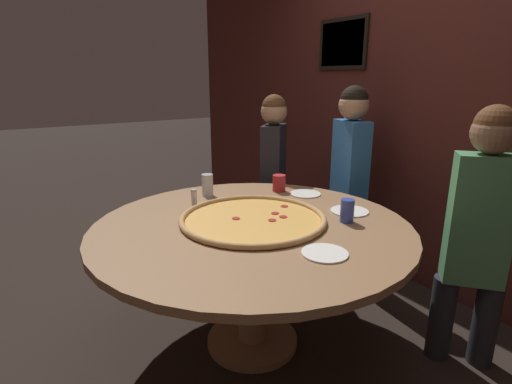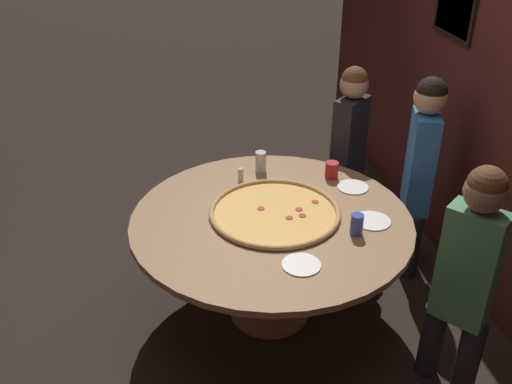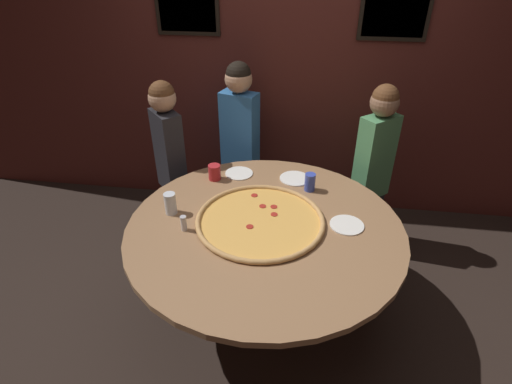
{
  "view_description": "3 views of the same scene",
  "coord_description": "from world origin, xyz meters",
  "px_view_note": "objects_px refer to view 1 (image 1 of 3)",
  "views": [
    {
      "loc": [
        1.67,
        -1.09,
        1.5
      ],
      "look_at": [
        0.06,
        -0.02,
        0.93
      ],
      "focal_mm": 28.0,
      "sensor_mm": 36.0,
      "label": 1
    },
    {
      "loc": [
        2.83,
        -0.59,
        2.56
      ],
      "look_at": [
        -0.05,
        -0.08,
        0.89
      ],
      "focal_mm": 40.0,
      "sensor_mm": 36.0,
      "label": 2
    },
    {
      "loc": [
        0.21,
        -1.94,
        2.21
      ],
      "look_at": [
        -0.06,
        0.04,
        0.95
      ],
      "focal_mm": 28.0,
      "sensor_mm": 36.0,
      "label": 3
    }
  ],
  "objects_px": {
    "diner_far_right": "(273,170)",
    "diner_side_right": "(349,172)",
    "dining_table": "(252,244)",
    "diner_far_left": "(479,226)",
    "white_plate_beside_cup": "(349,211)",
    "drink_cup_near_left": "(207,185)",
    "condiment_shaker": "(194,197)",
    "white_plate_far_back": "(305,194)",
    "drink_cup_centre_back": "(347,211)",
    "white_plate_near_front": "(325,253)",
    "drink_cup_by_shaker": "(279,183)",
    "giant_pizza": "(253,219)"
  },
  "relations": [
    {
      "from": "diner_far_right",
      "to": "diner_side_right",
      "type": "distance_m",
      "value": 0.61
    },
    {
      "from": "dining_table",
      "to": "diner_far_left",
      "type": "distance_m",
      "value": 1.15
    },
    {
      "from": "dining_table",
      "to": "white_plate_beside_cup",
      "type": "relative_size",
      "value": 7.73
    },
    {
      "from": "drink_cup_near_left",
      "to": "diner_side_right",
      "type": "height_order",
      "value": "diner_side_right"
    },
    {
      "from": "dining_table",
      "to": "condiment_shaker",
      "type": "distance_m",
      "value": 0.52
    },
    {
      "from": "drink_cup_near_left",
      "to": "condiment_shaker",
      "type": "relative_size",
      "value": 1.47
    },
    {
      "from": "white_plate_far_back",
      "to": "diner_side_right",
      "type": "distance_m",
      "value": 0.5
    },
    {
      "from": "white_plate_beside_cup",
      "to": "white_plate_far_back",
      "type": "xyz_separation_m",
      "value": [
        -0.41,
        0.02,
        0.0
      ]
    },
    {
      "from": "white_plate_beside_cup",
      "to": "diner_far_left",
      "type": "relative_size",
      "value": 0.16
    },
    {
      "from": "condiment_shaker",
      "to": "diner_far_right",
      "type": "height_order",
      "value": "diner_far_right"
    },
    {
      "from": "drink_cup_centre_back",
      "to": "white_plate_near_front",
      "type": "relative_size",
      "value": 0.61
    },
    {
      "from": "diner_far_right",
      "to": "dining_table",
      "type": "bearing_deg",
      "value": -173.59
    },
    {
      "from": "drink_cup_near_left",
      "to": "white_plate_far_back",
      "type": "distance_m",
      "value": 0.65
    },
    {
      "from": "dining_table",
      "to": "white_plate_far_back",
      "type": "xyz_separation_m",
      "value": [
        -0.27,
        0.6,
        0.12
      ]
    },
    {
      "from": "drink_cup_centre_back",
      "to": "white_plate_near_front",
      "type": "xyz_separation_m",
      "value": [
        0.24,
        -0.38,
        -0.06
      ]
    },
    {
      "from": "white_plate_near_front",
      "to": "white_plate_far_back",
      "type": "height_order",
      "value": "same"
    },
    {
      "from": "drink_cup_by_shaker",
      "to": "white_plate_near_front",
      "type": "distance_m",
      "value": 1.02
    },
    {
      "from": "dining_table",
      "to": "white_plate_far_back",
      "type": "distance_m",
      "value": 0.67
    },
    {
      "from": "giant_pizza",
      "to": "white_plate_near_front",
      "type": "relative_size",
      "value": 3.84
    },
    {
      "from": "drink_cup_by_shaker",
      "to": "drink_cup_centre_back",
      "type": "bearing_deg",
      "value": -4.76
    },
    {
      "from": "giant_pizza",
      "to": "drink_cup_centre_back",
      "type": "height_order",
      "value": "drink_cup_centre_back"
    },
    {
      "from": "white_plate_beside_cup",
      "to": "diner_far_left",
      "type": "bearing_deg",
      "value": 26.04
    },
    {
      "from": "drink_cup_centre_back",
      "to": "condiment_shaker",
      "type": "xyz_separation_m",
      "value": [
        -0.73,
        -0.55,
        -0.01
      ]
    },
    {
      "from": "diner_far_right",
      "to": "diner_far_left",
      "type": "bearing_deg",
      "value": -127.93
    },
    {
      "from": "drink_cup_near_left",
      "to": "giant_pizza",
      "type": "bearing_deg",
      "value": -1.86
    },
    {
      "from": "giant_pizza",
      "to": "drink_cup_by_shaker",
      "type": "bearing_deg",
      "value": 129.78
    },
    {
      "from": "drink_cup_by_shaker",
      "to": "white_plate_near_front",
      "type": "height_order",
      "value": "drink_cup_by_shaker"
    },
    {
      "from": "giant_pizza",
      "to": "diner_far_right",
      "type": "distance_m",
      "value": 1.1
    },
    {
      "from": "dining_table",
      "to": "diner_side_right",
      "type": "distance_m",
      "value": 1.16
    },
    {
      "from": "white_plate_near_front",
      "to": "condiment_shaker",
      "type": "xyz_separation_m",
      "value": [
        -0.97,
        -0.17,
        0.05
      ]
    },
    {
      "from": "dining_table",
      "to": "white_plate_far_back",
      "type": "bearing_deg",
      "value": 113.91
    },
    {
      "from": "drink_cup_near_left",
      "to": "white_plate_near_front",
      "type": "height_order",
      "value": "drink_cup_near_left"
    },
    {
      "from": "drink_cup_near_left",
      "to": "diner_far_left",
      "type": "bearing_deg",
      "value": 31.41
    },
    {
      "from": "drink_cup_centre_back",
      "to": "condiment_shaker",
      "type": "bearing_deg",
      "value": -142.84
    },
    {
      "from": "white_plate_near_front",
      "to": "diner_far_left",
      "type": "relative_size",
      "value": 0.15
    },
    {
      "from": "diner_far_left",
      "to": "diner_side_right",
      "type": "height_order",
      "value": "diner_side_right"
    },
    {
      "from": "diner_side_right",
      "to": "white_plate_beside_cup",
      "type": "bearing_deg",
      "value": 151.45
    },
    {
      "from": "white_plate_near_front",
      "to": "condiment_shaker",
      "type": "distance_m",
      "value": 0.99
    },
    {
      "from": "drink_cup_near_left",
      "to": "white_plate_near_front",
      "type": "distance_m",
      "value": 1.1
    },
    {
      "from": "drink_cup_centre_back",
      "to": "white_plate_near_front",
      "type": "height_order",
      "value": "drink_cup_centre_back"
    },
    {
      "from": "white_plate_near_front",
      "to": "white_plate_beside_cup",
      "type": "bearing_deg",
      "value": 123.71
    },
    {
      "from": "dining_table",
      "to": "white_plate_beside_cup",
      "type": "bearing_deg",
      "value": 75.51
    },
    {
      "from": "white_plate_beside_cup",
      "to": "white_plate_far_back",
      "type": "bearing_deg",
      "value": 177.44
    },
    {
      "from": "giant_pizza",
      "to": "white_plate_near_front",
      "type": "xyz_separation_m",
      "value": [
        0.53,
        0.03,
        -0.01
      ]
    },
    {
      "from": "diner_far_right",
      "to": "giant_pizza",
      "type": "bearing_deg",
      "value": -173.68
    },
    {
      "from": "white_plate_near_front",
      "to": "white_plate_far_back",
      "type": "relative_size",
      "value": 1.01
    },
    {
      "from": "drink_cup_centre_back",
      "to": "diner_side_right",
      "type": "xyz_separation_m",
      "value": [
        -0.6,
        0.65,
        0.01
      ]
    },
    {
      "from": "white_plate_beside_cup",
      "to": "condiment_shaker",
      "type": "distance_m",
      "value": 0.93
    },
    {
      "from": "white_plate_far_back",
      "to": "diner_far_left",
      "type": "bearing_deg",
      "value": 15.03
    },
    {
      "from": "drink_cup_by_shaker",
      "to": "white_plate_far_back",
      "type": "xyz_separation_m",
      "value": [
        0.16,
        0.1,
        -0.05
      ]
    }
  ]
}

